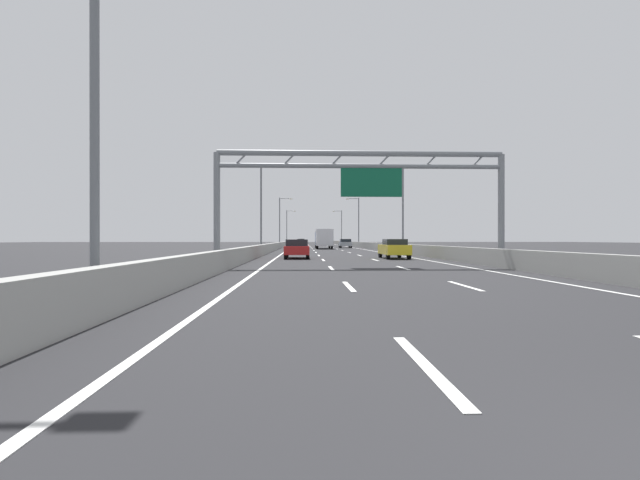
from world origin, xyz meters
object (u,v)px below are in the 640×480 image
(streetlamp_right_far, at_px, (357,219))
(box_truck, at_px, (324,238))
(streetlamp_left_distant, at_px, (288,225))
(black_car, at_px, (301,242))
(streetlamp_right_distant, at_px, (341,225))
(sign_gantry, at_px, (362,178))
(blue_car, at_px, (302,241))
(streetlamp_right_mid, at_px, (401,203))
(orange_car, at_px, (326,241))
(yellow_car, at_px, (394,248))
(red_car, at_px, (297,249))
(green_car, at_px, (301,242))
(silver_car, at_px, (345,243))
(streetlamp_left_far, at_px, (281,219))
(streetlamp_left_mid, at_px, (263,202))
(streetlamp_left_near, at_px, (106,57))

(streetlamp_right_far, distance_m, box_truck, 22.45)
(streetlamp_left_distant, distance_m, black_car, 8.93)
(box_truck, bearing_deg, streetlamp_right_distant, 83.00)
(sign_gantry, bearing_deg, blue_car, 91.76)
(blue_car, bearing_deg, box_truck, -87.25)
(streetlamp_right_mid, xyz_separation_m, orange_car, (-4.06, 80.65, -4.62))
(streetlamp_right_distant, bearing_deg, box_truck, -97.00)
(yellow_car, bearing_deg, black_car, 94.63)
(red_car, bearing_deg, streetlamp_right_far, 78.74)
(sign_gantry, relative_size, streetlamp_left_distant, 1.70)
(orange_car, distance_m, red_car, 96.27)
(sign_gantry, distance_m, streetlamp_right_distant, 106.00)
(green_car, distance_m, black_car, 20.66)
(silver_car, bearing_deg, yellow_car, -90.21)
(streetlamp_left_distant, height_order, red_car, streetlamp_left_distant)
(streetlamp_left_far, bearing_deg, streetlamp_left_distant, 90.00)
(blue_car, bearing_deg, orange_car, -55.85)
(streetlamp_right_far, height_order, yellow_car, streetlamp_right_far)
(streetlamp_right_mid, distance_m, streetlamp_left_far, 43.12)
(red_car, relative_size, box_truck, 0.53)
(black_car, bearing_deg, sign_gantry, -87.81)
(streetlamp_left_far, bearing_deg, streetlamp_left_mid, -90.00)
(streetlamp_right_distant, xyz_separation_m, red_car, (-11.11, -96.26, -4.66))
(streetlamp_left_near, distance_m, streetlamp_left_mid, 40.45)
(streetlamp_left_mid, distance_m, streetlamp_right_distant, 82.26)
(streetlamp_left_near, xyz_separation_m, black_car, (3.75, 114.70, -4.64))
(silver_car, bearing_deg, streetlamp_left_far, 127.83)
(streetlamp_right_far, xyz_separation_m, green_car, (-11.11, 13.14, -4.64))
(streetlamp_left_mid, xyz_separation_m, streetlamp_right_far, (14.93, 40.45, 0.00))
(streetlamp_left_near, bearing_deg, red_car, 81.34)
(streetlamp_left_distant, height_order, orange_car, streetlamp_left_distant)
(streetlamp_left_far, xyz_separation_m, box_truck, (7.41, -20.81, -3.78))
(streetlamp_left_near, bearing_deg, blue_car, 88.26)
(streetlamp_left_near, distance_m, red_car, 25.80)
(orange_car, bearing_deg, silver_car, -89.63)
(streetlamp_left_far, distance_m, red_car, 56.14)
(streetlamp_left_distant, xyz_separation_m, blue_car, (3.99, 9.89, -4.61))
(streetlamp_left_mid, xyz_separation_m, yellow_car, (11.07, -15.99, -4.64))
(streetlamp_left_near, distance_m, streetlamp_left_distant, 121.35)
(streetlamp_left_far, relative_size, streetlamp_right_far, 1.00)
(streetlamp_left_distant, height_order, box_truck, streetlamp_left_distant)
(blue_car, bearing_deg, silver_car, -83.63)
(streetlamp_right_far, height_order, green_car, streetlamp_right_far)
(streetlamp_right_distant, height_order, blue_car, streetlamp_right_distant)
(streetlamp_right_mid, height_order, yellow_car, streetlamp_right_mid)
(streetlamp_right_far, distance_m, streetlamp_right_distant, 40.45)
(streetlamp_right_far, relative_size, orange_car, 2.09)
(sign_gantry, bearing_deg, streetlamp_left_mid, 106.89)
(streetlamp_left_near, distance_m, yellow_car, 27.24)
(streetlamp_left_near, distance_m, blue_car, 131.38)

